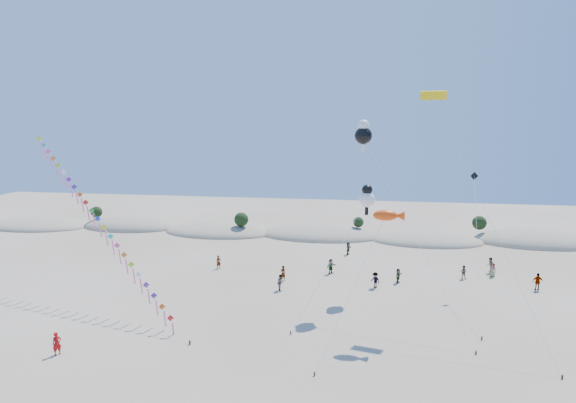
{
  "coord_description": "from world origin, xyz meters",
  "views": [
    {
      "loc": [
        6.75,
        -27.67,
        17.5
      ],
      "look_at": [
        0.07,
        14.0,
        10.47
      ],
      "focal_mm": 30.0,
      "sensor_mm": 36.0,
      "label": 1
    }
  ],
  "objects_px": {
    "kite_train": "(96,217)",
    "fish_kite": "(389,216)",
    "flyer_foreground": "(57,344)",
    "parafoil_kite": "(435,99)"
  },
  "relations": [
    {
      "from": "parafoil_kite",
      "to": "flyer_foreground",
      "type": "xyz_separation_m",
      "value": [
        -28.85,
        -15.11,
        -18.58
      ]
    },
    {
      "from": "kite_train",
      "to": "fish_kite",
      "type": "height_order",
      "value": "kite_train"
    },
    {
      "from": "kite_train",
      "to": "fish_kite",
      "type": "xyz_separation_m",
      "value": [
        27.79,
        -3.07,
        1.58
      ]
    },
    {
      "from": "kite_train",
      "to": "flyer_foreground",
      "type": "relative_size",
      "value": 13.17
    },
    {
      "from": "kite_train",
      "to": "parafoil_kite",
      "type": "distance_m",
      "value": 34.02
    },
    {
      "from": "kite_train",
      "to": "flyer_foreground",
      "type": "bearing_deg",
      "value": -74.93
    },
    {
      "from": "kite_train",
      "to": "fish_kite",
      "type": "distance_m",
      "value": 28.0
    },
    {
      "from": "fish_kite",
      "to": "flyer_foreground",
      "type": "bearing_deg",
      "value": -161.32
    },
    {
      "from": "flyer_foreground",
      "to": "kite_train",
      "type": "bearing_deg",
      "value": 53.23
    },
    {
      "from": "kite_train",
      "to": "parafoil_kite",
      "type": "height_order",
      "value": "parafoil_kite"
    }
  ]
}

